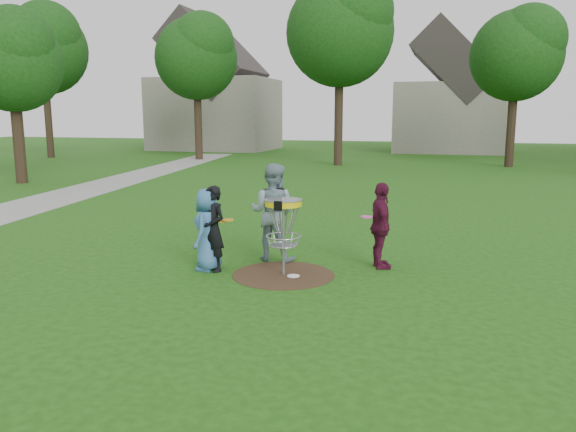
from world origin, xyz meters
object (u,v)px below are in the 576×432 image
(player_blue, at_px, (208,230))
(disc_golf_basket, at_px, (283,218))
(player_black, at_px, (213,229))
(player_grey, at_px, (273,212))
(player_maroon, at_px, (381,226))

(player_blue, distance_m, disc_golf_basket, 1.43)
(player_blue, relative_size, player_black, 0.96)
(player_grey, xyz_separation_m, disc_golf_basket, (0.48, -0.96, 0.08))
(player_blue, bearing_deg, player_grey, 137.37)
(player_black, height_order, player_grey, player_grey)
(player_blue, bearing_deg, player_black, 70.11)
(player_maroon, relative_size, disc_golf_basket, 1.14)
(player_black, bearing_deg, player_grey, 81.13)
(player_grey, height_order, disc_golf_basket, player_grey)
(player_maroon, height_order, disc_golf_basket, player_maroon)
(player_black, relative_size, player_maroon, 0.98)
(player_maroon, bearing_deg, player_grey, 68.68)
(player_blue, bearing_deg, player_maroon, 107.94)
(player_black, height_order, player_maroon, player_maroon)
(player_grey, height_order, player_maroon, player_grey)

